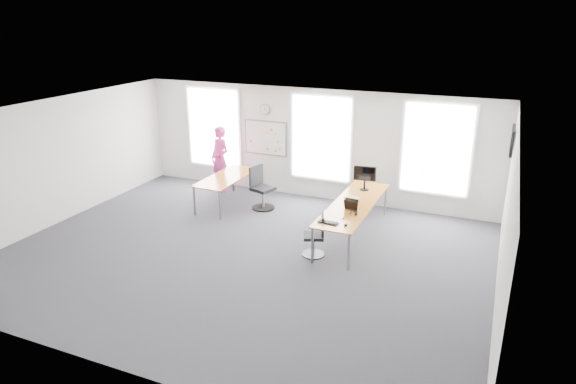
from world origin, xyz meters
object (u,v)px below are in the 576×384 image
at_px(desk_left, 227,179).
at_px(headphones, 353,213).
at_px(keyboard, 328,223).
at_px(chair_left, 261,190).
at_px(monitor, 365,176).
at_px(desk_right, 353,205).
at_px(chair_right, 316,238).
at_px(person, 220,159).

xyz_separation_m(desk_left, headphones, (3.86, -1.39, 0.14)).
bearing_deg(keyboard, headphones, 71.17).
relative_size(chair_left, monitor, 1.88).
height_order(chair_left, headphones, chair_left).
bearing_deg(chair_left, headphones, -100.59).
relative_size(desk_right, monitor, 5.61).
relative_size(keyboard, headphones, 2.55).
distance_m(headphones, monitor, 1.72).
height_order(desk_left, chair_left, chair_left).
xyz_separation_m(desk_right, chair_left, (-2.72, 0.82, -0.27)).
relative_size(chair_right, headphones, 5.32).
bearing_deg(desk_left, keyboard, -29.76).
xyz_separation_m(chair_right, person, (-3.98, 2.88, 0.54)).
xyz_separation_m(desk_left, chair_right, (3.24, -1.94, -0.32)).
bearing_deg(desk_right, keyboard, -96.72).
bearing_deg(desk_right, desk_left, 169.25).
bearing_deg(monitor, desk_right, -95.37).
relative_size(desk_right, chair_left, 2.98).
height_order(chair_right, person, person).
relative_size(chair_left, keyboard, 2.59).
bearing_deg(headphones, desk_left, 143.10).
bearing_deg(monitor, person, 164.57).
xyz_separation_m(chair_left, keyboard, (2.57, -2.14, 0.33)).
bearing_deg(chair_left, keyboard, -112.85).
relative_size(desk_left, keyboard, 4.95).
bearing_deg(chair_left, desk_right, -89.89).
height_order(person, keyboard, person).
bearing_deg(person, chair_right, -13.07).
bearing_deg(desk_right, headphones, -74.88).
relative_size(chair_left, headphones, 6.59).
bearing_deg(desk_right, chair_left, 163.20).
height_order(chair_left, person, person).
distance_m(person, monitor, 4.45).
height_order(desk_right, chair_left, chair_left).
height_order(desk_right, keyboard, keyboard).
distance_m(chair_right, monitor, 2.39).
height_order(desk_left, chair_right, chair_right).
bearing_deg(headphones, person, 135.96).
relative_size(person, headphones, 11.02).
relative_size(headphones, monitor, 0.29).
height_order(desk_right, person, person).
height_order(desk_left, monitor, monitor).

